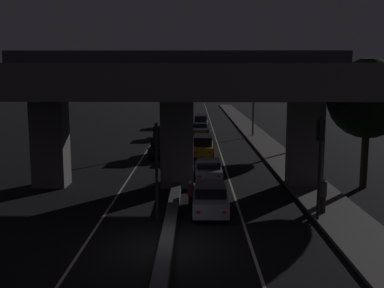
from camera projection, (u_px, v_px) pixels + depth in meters
ground_plane at (167, 248)px, 17.86m from camera, size 200.00×200.00×0.00m
lane_line_left_inner at (157, 135)px, 52.50m from camera, size 0.12×126.00×0.00m
lane_line_right_inner at (215, 135)px, 52.45m from camera, size 0.12×126.00×0.00m
median_divider at (186, 133)px, 52.44m from camera, size 0.55×126.00×0.44m
sidewalk_right at (265, 143)px, 45.47m from camera, size 2.77×126.00×0.15m
elevated_overpass at (177, 87)px, 27.13m from camera, size 20.87×12.06×8.30m
traffic_light_left_of_median at (157, 154)px, 20.75m from camera, size 0.30×0.49×4.68m
traffic_light_right_of_median at (320, 150)px, 20.65m from camera, size 0.30×0.49×4.99m
street_lamp at (250, 92)px, 50.27m from camera, size 2.83×0.32×8.53m
car_silver_lead at (210, 198)px, 22.35m from camera, size 1.86×4.29×1.52m
car_silver_second at (208, 169)px, 29.90m from camera, size 1.89×4.14×1.29m
car_taxi_yellow_third at (203, 145)px, 38.39m from camera, size 1.99×4.37×1.78m
car_dark_green_fourth at (200, 136)px, 45.97m from camera, size 2.17×4.54×1.46m
car_dark_blue_fifth at (200, 128)px, 52.74m from camera, size 2.19×4.12×1.40m
car_white_sixth at (201, 122)px, 58.34m from camera, size 2.02×4.03×1.80m
car_black_lead_oncoming at (162, 146)px, 38.23m from camera, size 2.20×4.28×1.77m
car_taxi_yellow_second_oncoming at (170, 130)px, 50.30m from camera, size 2.06×4.25×1.69m
car_dark_red_third_oncoming at (174, 119)px, 61.29m from camera, size 2.05×4.14×1.85m
motorcycle_black_filtering_near at (191, 196)px, 23.22m from camera, size 0.32×1.84×1.48m
motorcycle_blue_filtering_mid at (189, 167)px, 30.96m from camera, size 0.33×2.01×1.44m
pedestrian_on_sidewalk at (323, 195)px, 21.92m from camera, size 0.40×0.40×1.72m
roadside_tree_kerbside_near at (368, 99)px, 26.83m from camera, size 4.79×4.79×7.87m
roadside_tree_kerbside_mid at (308, 95)px, 41.29m from camera, size 3.42×3.42×6.81m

